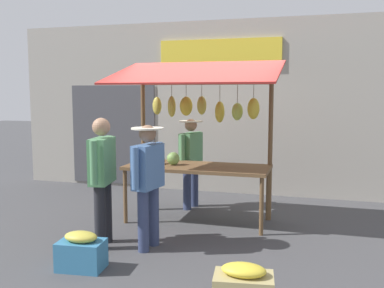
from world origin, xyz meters
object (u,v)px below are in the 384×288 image
at_px(market_stall, 198,122).
at_px(produce_crate_near, 243,286).
at_px(shopper_in_grey_tee, 148,177).
at_px(shopper_with_shopping_bag, 102,172).
at_px(vendor_with_sunhat, 191,156).
at_px(produce_crate_side, 81,252).

bearing_deg(market_stall, produce_crate_near, 114.61).
xyz_separation_m(shopper_in_grey_tee, shopper_with_shopping_bag, (0.61, 0.07, 0.04)).
relative_size(vendor_with_sunhat, produce_crate_near, 2.56).
bearing_deg(produce_crate_near, shopper_with_shopping_bag, -28.14).
bearing_deg(produce_crate_near, market_stall, -65.39).
bearing_deg(vendor_with_sunhat, market_stall, 37.31).
xyz_separation_m(vendor_with_sunhat, produce_crate_side, (0.43, 2.92, -0.70)).
xyz_separation_m(vendor_with_sunhat, produce_crate_near, (-1.47, 3.23, -0.72)).
distance_m(produce_crate_near, produce_crate_side, 1.93).
relative_size(vendor_with_sunhat, shopper_in_grey_tee, 0.97).
relative_size(market_stall, shopper_in_grey_tee, 1.57).
bearing_deg(shopper_with_shopping_bag, shopper_in_grey_tee, -92.66).
relative_size(market_stall, shopper_with_shopping_bag, 1.49).
bearing_deg(market_stall, produce_crate_side, 71.29).
bearing_deg(vendor_with_sunhat, produce_crate_side, 4.45).
xyz_separation_m(shopper_in_grey_tee, produce_crate_side, (0.48, 0.85, -0.73)).
relative_size(shopper_with_shopping_bag, produce_crate_near, 2.76).
relative_size(produce_crate_near, produce_crate_side, 1.11).
bearing_deg(shopper_in_grey_tee, vendor_with_sunhat, 9.99).
height_order(vendor_with_sunhat, shopper_with_shopping_bag, shopper_with_shopping_bag).
distance_m(vendor_with_sunhat, produce_crate_side, 3.03).
height_order(shopper_in_grey_tee, shopper_with_shopping_bag, shopper_with_shopping_bag).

